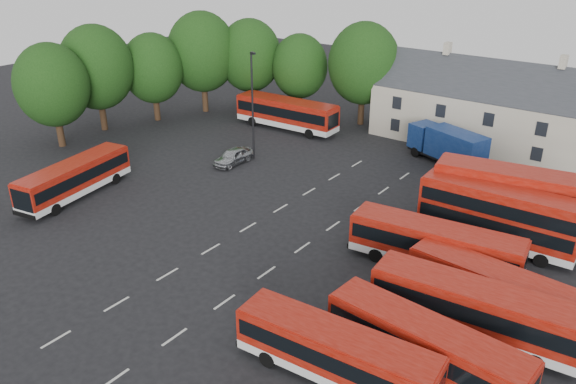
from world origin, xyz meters
name	(u,v)px	position (x,y,z in m)	size (l,w,h in m)	color
ground	(230,238)	(0.00, 0.00, 0.00)	(140.00, 140.00, 0.00)	black
lane_markings	(274,237)	(2.50, 2.00, 0.01)	(5.15, 33.80, 0.01)	beige
treeline	(207,64)	(-20.74, 19.36, 6.68)	(29.92, 32.59, 12.01)	black
terrace_houses	(551,121)	(14.00, 30.00, 3.86)	(35.70, 7.13, 10.06)	beige
bus_row_a	(336,351)	(13.68, -7.42, 1.73)	(10.36, 3.12, 2.89)	silver
bus_row_b	(425,344)	(16.93, -4.35, 1.75)	(10.45, 3.19, 2.91)	silver
bus_row_c	(474,306)	(17.79, -0.10, 1.86)	(11.16, 3.52, 3.10)	silver
bus_row_d	(494,286)	(17.97, 2.69, 1.69)	(10.11, 3.18, 2.81)	silver
bus_row_e	(435,243)	(13.38, 5.01, 1.87)	(11.21, 3.83, 3.11)	silver
bus_dd_south	(498,213)	(15.57, 10.39, 2.49)	(10.76, 2.83, 4.38)	silver
bus_dd_north	(521,199)	(16.35, 12.89, 2.83)	(12.42, 4.76, 4.97)	silver
bus_west	(75,176)	(-15.03, -2.35, 1.79)	(4.29, 10.82, 2.99)	silver
bus_north	(287,112)	(-11.67, 22.32, 2.04)	(12.14, 3.27, 3.40)	silver
box_truck	(448,145)	(6.78, 23.05, 1.95)	(8.31, 5.13, 3.47)	black
silver_car	(233,156)	(-9.45, 10.92, 0.76)	(1.79, 4.44, 1.51)	#A5A8AD
lamppost	(253,104)	(-8.80, 13.20, 5.52)	(0.71, 0.45, 10.34)	black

